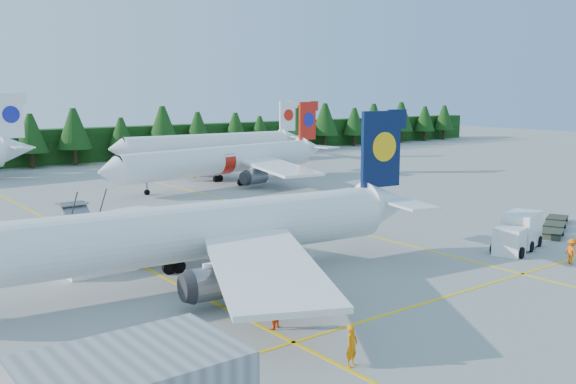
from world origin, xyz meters
TOP-DOWN VIEW (x-y plane):
  - ground at (0.00, 0.00)m, footprint 320.00×320.00m
  - taxi_stripe_a at (-14.00, 20.00)m, footprint 0.25×120.00m
  - taxi_stripe_b at (6.00, 20.00)m, footprint 0.25×120.00m
  - taxi_stripe_cross at (0.00, -6.00)m, footprint 80.00×0.25m
  - treeline_hedge at (0.00, 82.00)m, footprint 220.00×4.00m
  - airliner_navy at (-15.31, 6.42)m, footprint 37.64×30.82m
  - airliner_red at (11.42, 42.99)m, footprint 37.09×30.30m
  - airliner_far_right at (23.34, 67.61)m, footprint 36.47×5.23m
  - airstairs at (-16.98, 12.56)m, footprint 4.91×6.66m
  - service_truck at (11.65, -1.81)m, footprint 6.25×3.68m
  - dolly_train at (21.05, 0.45)m, footprint 9.33×5.74m
  - uld_pair at (-8.08, 2.78)m, footprint 4.58×1.88m
  - crew_a at (-13.62, -9.83)m, footprint 0.81×0.64m
  - crew_b at (-13.75, -3.86)m, footprint 1.07×0.96m
  - crew_c at (11.08, -6.64)m, footprint 0.74×0.90m

SIDE VIEW (x-z plane):
  - ground at x=0.00m, z-range 0.00..0.00m
  - taxi_stripe_a at x=-14.00m, z-range 0.00..0.01m
  - taxi_stripe_b at x=6.00m, z-range 0.00..0.01m
  - taxi_stripe_cross at x=0.00m, z-range 0.00..0.01m
  - dolly_train at x=21.05m, z-range 0.43..0.59m
  - crew_b at x=-13.75m, z-range 0.00..1.80m
  - crew_c at x=11.08m, z-range 0.00..1.87m
  - airstairs at x=-16.98m, z-range -1.23..3.12m
  - crew_a at x=-13.62m, z-range 0.00..1.95m
  - uld_pair at x=-8.08m, z-range 0.26..1.76m
  - service_truck at x=11.65m, z-range -0.01..2.83m
  - treeline_hedge at x=0.00m, z-range 0.00..6.00m
  - airliner_red at x=11.42m, z-range -2.16..8.68m
  - airliner_navy at x=-15.31m, z-range -2.18..8.77m
  - airliner_far_right at x=23.34m, z-range -1.98..8.62m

